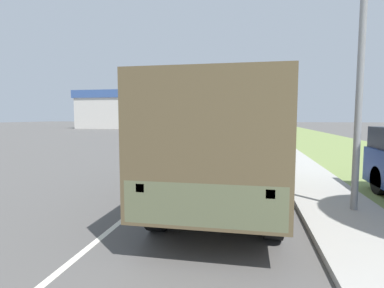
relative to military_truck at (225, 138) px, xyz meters
The scene contains 9 objects.
ground_plane 28.71m from the military_truck, 93.82° to the left, with size 180.00×180.00×0.00m, color #565451.
lane_centre_stripe 28.71m from the military_truck, 93.82° to the left, with size 0.12×120.00×0.00m.
sidewalk_right 28.76m from the military_truck, 84.83° to the left, with size 1.80×120.00×0.12m.
grass_strip_right 29.48m from the military_truck, 76.27° to the left, with size 7.00×120.00×0.02m.
military_truck is the anchor object (origin of this frame).
car_nearest_ahead 13.89m from the military_truck, 89.88° to the left, with size 1.85×4.88×1.59m.
car_second_ahead 28.97m from the military_truck, 98.02° to the left, with size 1.89×4.41×1.50m.
car_third_ahead 43.41m from the military_truck, 90.09° to the left, with size 1.83×4.02×1.72m.
building_distant 50.48m from the military_truck, 114.70° to the left, with size 18.87×9.91×6.83m.
Camera 1 is at (2.51, 3.89, 2.10)m, focal length 28.00 mm.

